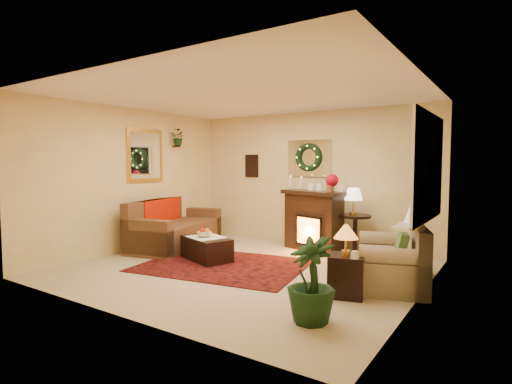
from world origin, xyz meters
The scene contains 31 objects.
floor centered at (0.00, 0.00, 0.00)m, with size 5.00×5.00×0.00m, color beige.
ceiling centered at (0.00, 0.00, 2.60)m, with size 5.00×5.00×0.00m, color white.
wall_back centered at (0.00, 2.25, 1.30)m, with size 5.00×5.00×0.00m, color #EFD88C.
wall_front centered at (0.00, -2.25, 1.30)m, with size 5.00×5.00×0.00m, color #EFD88C.
wall_left centered at (-2.50, 0.00, 1.30)m, with size 4.50×4.50×0.00m, color #EFD88C.
wall_right centered at (2.50, 0.00, 1.30)m, with size 4.50×4.50×0.00m, color #EFD88C.
area_rug centered at (-0.38, -0.01, 0.01)m, with size 2.49×1.87×0.01m, color #6B0F06.
sofa centered at (-2.04, 0.65, 0.43)m, with size 0.93×2.12×0.91m, color brown.
red_throw centered at (-2.06, 0.84, 0.46)m, with size 0.75×1.21×0.02m, color red.
fireplace centered at (0.32, 1.77, 0.55)m, with size 1.13×0.36×1.03m, color black.
poinsettia centered at (0.68, 1.75, 1.30)m, with size 0.22×0.22×0.22m, color #AF061F.
mantel_candle_a centered at (-0.14, 1.75, 1.26)m, with size 0.06×0.06×0.18m, color white.
mantel_candle_b centered at (0.10, 1.72, 1.26)m, with size 0.06×0.06×0.17m, color silver.
mantel_mirror centered at (0.00, 2.23, 1.70)m, with size 0.92×0.02×0.72m, color white.
wreath centered at (0.00, 2.19, 1.72)m, with size 0.55×0.55×0.11m, color #194719.
wall_art centered at (-1.35, 2.23, 1.55)m, with size 0.32×0.03×0.48m, color #381E11.
gold_mirror centered at (-2.48, 0.30, 1.75)m, with size 0.03×0.84×1.00m, color gold.
hanging_plant centered at (-2.34, 1.05, 1.97)m, with size 0.33×0.28×0.36m, color #194719.
loveseat centered at (2.06, 0.47, 0.42)m, with size 0.81×1.39×0.81m, color tan.
window_frame centered at (2.48, 0.55, 1.55)m, with size 0.03×1.86×1.36m, color white.
window_glass centered at (2.47, 0.55, 1.55)m, with size 0.02×1.70×1.22m, color black.
window_sill centered at (2.38, 0.55, 0.87)m, with size 0.22×1.86×0.04m, color white.
mini_tree centered at (2.40, 0.07, 1.04)m, with size 0.19×0.19×0.28m, color silver.
sill_plant centered at (2.40, 1.25, 1.08)m, with size 0.26×0.21×0.48m, color #1E3C1B.
side_table_round centered at (1.09, 1.83, 0.33)m, with size 0.54×0.54×0.71m, color black.
lamp_cream centered at (1.06, 1.82, 0.88)m, with size 0.32×0.32×0.48m, color #FFE5BE.
end_table_square centered at (1.75, -0.33, 0.27)m, with size 0.41×0.41×0.50m, color black.
lamp_tiffany centered at (1.75, -0.35, 0.74)m, with size 0.29×0.29×0.43m, color orange.
coffee_table centered at (-0.83, 0.11, 0.21)m, with size 0.91×0.50×0.38m, color #503217.
fruit_bowl centered at (-0.85, 0.09, 0.45)m, with size 0.24×0.24×0.06m, color beige.
floor_palm centered at (1.75, -1.30, 0.45)m, with size 1.45×1.45×2.59m, color #225B21.
Camera 1 is at (3.44, -4.86, 1.59)m, focal length 28.00 mm.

